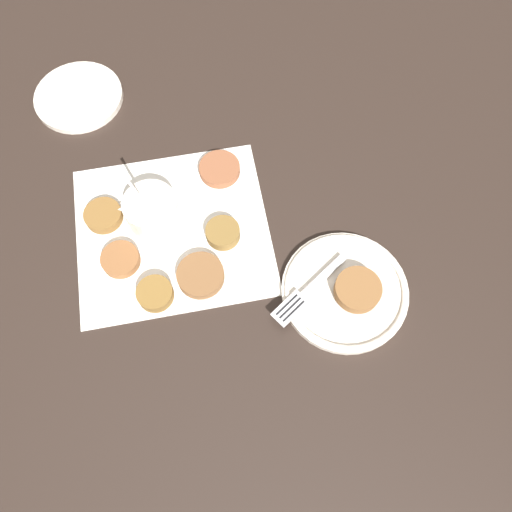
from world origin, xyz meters
TOP-DOWN VIEW (x-y plane):
  - ground_plane at (0.00, 0.00)m, footprint 4.00×4.00m
  - napkin at (-0.03, -0.02)m, footprint 0.32×0.30m
  - sauce_bowl at (0.00, -0.04)m, footprint 0.09×0.09m
  - fritter_0 at (-0.12, -0.12)m, footprint 0.07×0.07m
  - fritter_1 at (-0.06, 0.07)m, footprint 0.08×0.08m
  - fritter_2 at (0.06, 0.03)m, footprint 0.06×0.06m
  - fritter_3 at (0.08, -0.06)m, footprint 0.06×0.06m
  - fritter_4 at (-0.11, 0.01)m, footprint 0.06×0.06m
  - fritter_5 at (0.01, 0.09)m, footprint 0.06×0.06m
  - serving_plate at (-0.28, 0.13)m, footprint 0.20×0.20m
  - fritter_on_plate at (-0.30, 0.14)m, footprint 0.07×0.07m
  - fork at (-0.22, 0.14)m, footprint 0.13×0.10m
  - extra_saucer at (0.12, -0.32)m, footprint 0.16×0.16m

SIDE VIEW (x-z plane):
  - ground_plane at x=0.00m, z-range 0.00..0.00m
  - napkin at x=-0.03m, z-range 0.00..0.00m
  - extra_saucer at x=0.12m, z-range 0.00..0.01m
  - serving_plate at x=-0.28m, z-range 0.00..0.02m
  - fritter_0 at x=-0.12m, z-range 0.00..0.02m
  - fritter_2 at x=0.06m, z-range 0.00..0.02m
  - fritter_3 at x=0.08m, z-range 0.00..0.02m
  - fritter_1 at x=-0.06m, z-range 0.00..0.02m
  - fritter_5 at x=0.01m, z-range 0.00..0.02m
  - fritter_4 at x=-0.11m, z-range 0.00..0.03m
  - fork at x=-0.22m, z-range 0.02..0.02m
  - fritter_on_plate at x=-0.30m, z-range 0.02..0.04m
  - sauce_bowl at x=0.00m, z-range -0.03..0.09m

